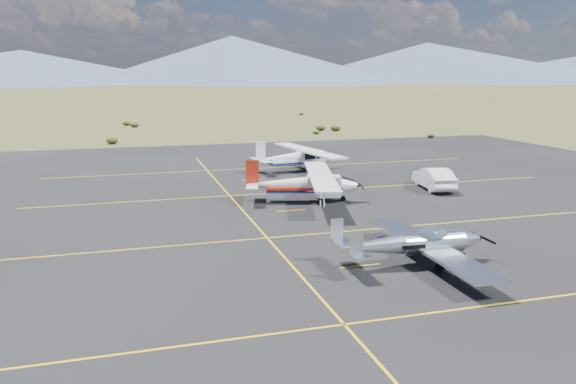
{
  "coord_description": "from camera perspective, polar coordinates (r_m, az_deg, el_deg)",
  "views": [
    {
      "loc": [
        -13.02,
        -25.98,
        8.65
      ],
      "look_at": [
        -3.71,
        5.86,
        1.6
      ],
      "focal_mm": 35.0,
      "sensor_mm": 36.0,
      "label": 1
    }
  ],
  "objects": [
    {
      "name": "aircraft_plain",
      "position": [
        50.28,
        0.89,
        3.56
      ],
      "size": [
        6.92,
        11.41,
        2.88
      ],
      "rotation": [
        0.0,
        0.0,
        0.16
      ],
      "color": "white",
      "rests_on": "apron"
    },
    {
      "name": "sedan",
      "position": [
        43.95,
        14.6,
        1.36
      ],
      "size": [
        2.55,
        5.23,
        1.65
      ],
      "primitive_type": "imported",
      "rotation": [
        0.0,
        0.0,
        2.98
      ],
      "color": "white",
      "rests_on": "apron"
    },
    {
      "name": "aircraft_low_wing",
      "position": [
        26.43,
        12.86,
        -5.11
      ],
      "size": [
        6.93,
        9.7,
        2.12
      ],
      "rotation": [
        0.0,
        0.0,
        -0.01
      ],
      "color": "silver",
      "rests_on": "apron"
    },
    {
      "name": "ground",
      "position": [
        30.32,
        9.92,
        -4.76
      ],
      "size": [
        1600.0,
        1600.0,
        0.0
      ],
      "primitive_type": "plane",
      "color": "#383D1C",
      "rests_on": "ground"
    },
    {
      "name": "aircraft_cessna",
      "position": [
        38.19,
        1.64,
        0.87
      ],
      "size": [
        7.5,
        11.39,
        2.89
      ],
      "rotation": [
        0.0,
        0.0,
        -0.26
      ],
      "color": "silver",
      "rests_on": "apron"
    },
    {
      "name": "apron",
      "position": [
        36.5,
        5.09,
        -1.76
      ],
      "size": [
        72.0,
        72.0,
        0.02
      ],
      "primitive_type": "cube",
      "color": "black",
      "rests_on": "ground"
    }
  ]
}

